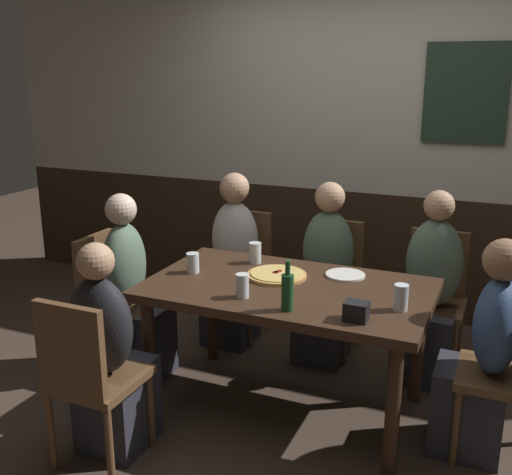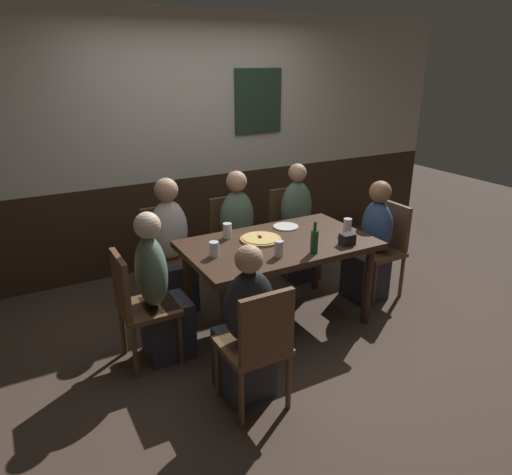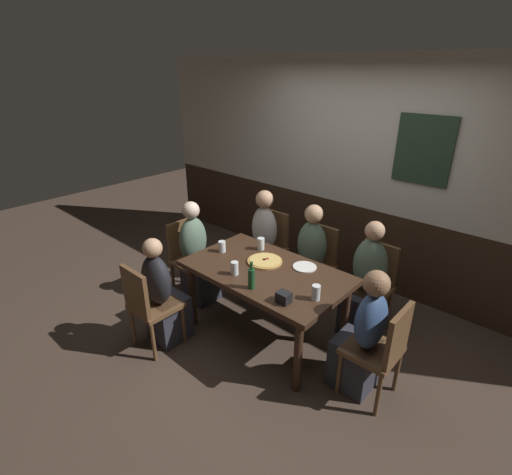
# 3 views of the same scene
# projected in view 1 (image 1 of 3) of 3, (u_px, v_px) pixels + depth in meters

# --- Properties ---
(ground_plane) EXTENTS (12.00, 12.00, 0.00)m
(ground_plane) POSITION_uv_depth(u_px,v_px,m) (286.00, 406.00, 3.47)
(ground_plane) COLOR #423328
(wall_back) EXTENTS (6.40, 0.13, 2.60)m
(wall_back) POSITION_uv_depth(u_px,v_px,m) (366.00, 146.00, 4.57)
(wall_back) COLOR #332316
(wall_back) RESTS_ON ground_plane
(dining_table) EXTENTS (1.52, 0.90, 0.74)m
(dining_table) POSITION_uv_depth(u_px,v_px,m) (288.00, 300.00, 3.30)
(dining_table) COLOR #382316
(dining_table) RESTS_ON ground_plane
(chair_head_west) EXTENTS (0.40, 0.40, 0.88)m
(chair_head_west) POSITION_uv_depth(u_px,v_px,m) (111.00, 296.00, 3.79)
(chair_head_west) COLOR brown
(chair_head_west) RESTS_ON ground_plane
(chair_mid_far) EXTENTS (0.40, 0.40, 0.88)m
(chair_mid_far) POSITION_uv_depth(u_px,v_px,m) (332.00, 278.00, 4.10)
(chair_mid_far) COLOR brown
(chair_mid_far) RESTS_ON ground_plane
(chair_left_near) EXTENTS (0.40, 0.40, 0.88)m
(chair_left_near) POSITION_uv_depth(u_px,v_px,m) (88.00, 374.00, 2.83)
(chair_left_near) COLOR brown
(chair_left_near) RESTS_ON ground_plane
(chair_left_far) EXTENTS (0.40, 0.40, 0.88)m
(chair_left_far) POSITION_uv_depth(u_px,v_px,m) (242.00, 266.00, 4.36)
(chair_left_far) COLOR brown
(chair_left_far) RESTS_ON ground_plane
(chair_right_far) EXTENTS (0.40, 0.40, 0.88)m
(chair_right_far) POSITION_uv_depth(u_px,v_px,m) (434.00, 292.00, 3.85)
(chair_right_far) COLOR brown
(chair_right_far) RESTS_ON ground_plane
(person_head_west) EXTENTS (0.37, 0.34, 1.16)m
(person_head_west) POSITION_uv_depth(u_px,v_px,m) (133.00, 301.00, 3.73)
(person_head_west) COLOR #2D2D38
(person_head_west) RESTS_ON ground_plane
(person_mid_far) EXTENTS (0.34, 0.37, 1.18)m
(person_mid_far) POSITION_uv_depth(u_px,v_px,m) (325.00, 286.00, 3.96)
(person_mid_far) COLOR #2D2D38
(person_mid_far) RESTS_ON ground_plane
(person_left_near) EXTENTS (0.34, 0.37, 1.10)m
(person_left_near) POSITION_uv_depth(u_px,v_px,m) (110.00, 365.00, 2.99)
(person_left_near) COLOR #2D2D38
(person_left_near) RESTS_ON ground_plane
(person_head_east) EXTENTS (0.37, 0.34, 1.12)m
(person_head_east) POSITION_uv_depth(u_px,v_px,m) (482.00, 365.00, 2.96)
(person_head_east) COLOR #2D2D38
(person_head_east) RESTS_ON ground_plane
(person_left_far) EXTENTS (0.34, 0.37, 1.19)m
(person_left_far) POSITION_uv_depth(u_px,v_px,m) (233.00, 271.00, 4.22)
(person_left_far) COLOR #2D2D38
(person_left_far) RESTS_ON ground_plane
(person_right_far) EXTENTS (0.34, 0.37, 1.18)m
(person_right_far) POSITION_uv_depth(u_px,v_px,m) (430.00, 301.00, 3.71)
(person_right_far) COLOR #2D2D38
(person_right_far) RESTS_ON ground_plane
(pizza) EXTENTS (0.34, 0.34, 0.03)m
(pizza) POSITION_uv_depth(u_px,v_px,m) (277.00, 275.00, 3.40)
(pizza) COLOR tan
(pizza) RESTS_ON dining_table
(beer_glass_tall) EXTENTS (0.07, 0.07, 0.13)m
(beer_glass_tall) POSITION_uv_depth(u_px,v_px,m) (255.00, 254.00, 3.64)
(beer_glass_tall) COLOR silver
(beer_glass_tall) RESTS_ON dining_table
(beer_glass_half) EXTENTS (0.07, 0.07, 0.13)m
(beer_glass_half) POSITION_uv_depth(u_px,v_px,m) (242.00, 287.00, 3.09)
(beer_glass_half) COLOR silver
(beer_glass_half) RESTS_ON dining_table
(highball_clear) EXTENTS (0.07, 0.07, 0.11)m
(highball_clear) POSITION_uv_depth(u_px,v_px,m) (193.00, 264.00, 3.47)
(highball_clear) COLOR silver
(highball_clear) RESTS_ON dining_table
(tumbler_water) EXTENTS (0.07, 0.07, 0.13)m
(tumbler_water) POSITION_uv_depth(u_px,v_px,m) (401.00, 299.00, 2.93)
(tumbler_water) COLOR silver
(tumbler_water) RESTS_ON dining_table
(beer_bottle_green) EXTENTS (0.06, 0.06, 0.25)m
(beer_bottle_green) POSITION_uv_depth(u_px,v_px,m) (287.00, 291.00, 2.91)
(beer_bottle_green) COLOR #194723
(beer_bottle_green) RESTS_ON dining_table
(plate_white_large) EXTENTS (0.22, 0.22, 0.01)m
(plate_white_large) POSITION_uv_depth(u_px,v_px,m) (345.00, 275.00, 3.42)
(plate_white_large) COLOR white
(plate_white_large) RESTS_ON dining_table
(condiment_caddy) EXTENTS (0.11, 0.09, 0.09)m
(condiment_caddy) POSITION_uv_depth(u_px,v_px,m) (356.00, 311.00, 2.81)
(condiment_caddy) COLOR black
(condiment_caddy) RESTS_ON dining_table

